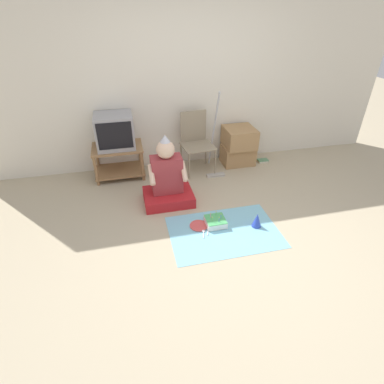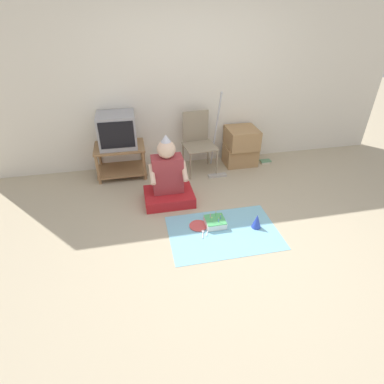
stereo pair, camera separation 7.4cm
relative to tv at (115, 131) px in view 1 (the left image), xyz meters
name	(u,v)px [view 1 (the left image)]	position (x,y,z in m)	size (l,w,h in m)	color
ground_plane	(231,240)	(1.15, -1.80, -0.71)	(16.00, 16.00, 0.00)	tan
wall_back	(189,81)	(1.15, 0.28, 0.57)	(6.40, 0.06, 2.55)	silver
tv_stand	(119,158)	(0.00, -0.01, -0.43)	(0.72, 0.51, 0.47)	#997047
tv	(115,131)	(0.00, 0.00, 0.00)	(0.52, 0.47, 0.47)	#99999E
folding_chair	(196,139)	(1.17, -0.05, -0.20)	(0.49, 0.48, 0.89)	gray
cardboard_box_stack	(239,145)	(1.88, -0.02, -0.40)	(0.50, 0.48, 0.60)	#A87F51
dust_mop	(215,151)	(1.40, -0.25, -0.34)	(0.28, 0.45, 1.26)	#B2ADA3
book_pile	(262,161)	(2.30, -0.07, -0.69)	(0.17, 0.13, 0.04)	beige
person_seated	(167,181)	(0.59, -0.86, -0.41)	(0.63, 0.48, 0.92)	red
party_cloth	(224,232)	(1.11, -1.65, -0.71)	(1.25, 0.85, 0.01)	#7FC6E0
birthday_cake	(215,222)	(1.05, -1.50, -0.66)	(0.23, 0.23, 0.14)	white
party_hat_blue	(257,220)	(1.51, -1.64, -0.61)	(0.11, 0.11, 0.18)	blue
paper_plate	(199,226)	(0.85, -1.48, -0.70)	(0.21, 0.21, 0.01)	#D84C4C
plastic_spoon_near	(208,230)	(0.94, -1.58, -0.70)	(0.06, 0.14, 0.01)	white
plastic_spoon_far	(204,232)	(0.88, -1.61, -0.70)	(0.05, 0.14, 0.01)	white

